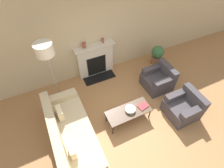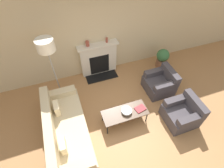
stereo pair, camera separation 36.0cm
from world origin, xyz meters
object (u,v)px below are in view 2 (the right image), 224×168
fireplace (99,59)px  couch (66,130)px  armchair_far (160,83)px  coffee_table (125,113)px  book (140,109)px  mantel_vase_center_left (107,40)px  armchair_near (183,113)px  floor_lamp (47,51)px  mantel_vase_left (87,44)px  bowl (127,111)px  potted_plant (162,58)px

fireplace → couch: (-1.45, -2.00, -0.26)m
armchair_far → coffee_table: bearing=-64.8°
book → mantel_vase_center_left: (-0.20, 2.13, 0.79)m
armchair_near → book: bearing=-112.6°
book → floor_lamp: bearing=129.5°
coffee_table → mantel_vase_left: bearing=100.2°
book → armchair_far: bearing=22.6°
bowl → book: bowl is taller
bowl → mantel_vase_center_left: size_ratio=1.84×
armchair_far → coffee_table: 1.61m
floor_lamp → mantel_vase_center_left: bearing=20.4°
coffee_table → mantel_vase_left: 2.29m
couch → floor_lamp: (0.06, 1.39, 1.37)m
mantel_vase_left → mantel_vase_center_left: mantel_vase_left is taller
couch → mantel_vase_left: bearing=-29.7°
bowl → mantel_vase_left: mantel_vase_left is taller
armchair_far → mantel_vase_left: (-1.83, 1.41, 0.92)m
couch → potted_plant: size_ratio=3.29×
fireplace → book: 2.18m
fireplace → mantel_vase_center_left: size_ratio=8.63×
coffee_table → mantel_vase_center_left: bearing=84.0°
book → mantel_vase_left: (-0.79, 2.13, 0.80)m
fireplace → couch: size_ratio=0.57×
fireplace → bowl: size_ratio=4.70×
couch → coffee_table: (1.53, -0.08, 0.08)m
couch → floor_lamp: bearing=-2.4°
armchair_far → floor_lamp: (-2.92, 0.79, 1.38)m
fireplace → armchair_near: size_ratio=1.60×
potted_plant → coffee_table: bearing=-141.4°
armchair_near → couch: bearing=-100.4°
bowl → mantel_vase_center_left: bearing=85.2°
couch → book: (1.94, -0.11, 0.12)m
armchair_near → coffee_table: size_ratio=0.68×
coffee_table → mantel_vase_center_left: mantel_vase_center_left is taller
armchair_far → potted_plant: (0.62, 0.97, 0.08)m
book → bowl: bearing=163.0°
floor_lamp → book: bearing=-38.5°
fireplace → armchair_far: (1.53, -1.40, -0.26)m
floor_lamp → potted_plant: bearing=3.0°
armchair_far → potted_plant: size_ratio=1.16×
armchair_near → book: (-1.04, 0.43, 0.13)m
coffee_table → potted_plant: bearing=38.6°
couch → potted_plant: bearing=-66.4°
armchair_near → potted_plant: (0.62, 2.12, 0.08)m
coffee_table → book: size_ratio=3.90×
couch → mantel_vase_left: size_ratio=13.95×
mantel_vase_left → bowl: bearing=-78.6°
couch → book: couch is taller
book → mantel_vase_left: mantel_vase_left is taller
armchair_far → book: size_ratio=2.65×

